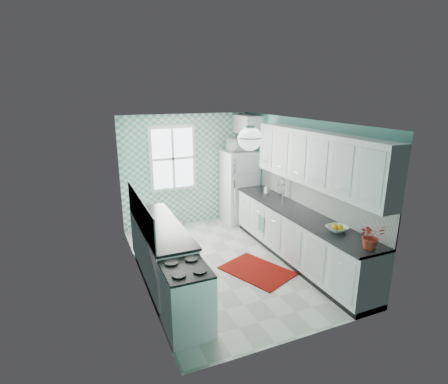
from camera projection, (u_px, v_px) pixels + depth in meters
name	position (u px, v px, depth m)	size (l,w,h in m)	color
floor	(227.00, 263.00, 6.29)	(3.00, 4.40, 0.02)	silver
ceiling	(227.00, 121.00, 5.59)	(3.00, 4.40, 0.02)	white
wall_back	(188.00, 170.00, 7.89)	(3.00, 0.02, 2.50)	#5EA59E
wall_front	(305.00, 248.00, 3.99)	(3.00, 0.02, 2.50)	#5EA59E
wall_left	(137.00, 207.00, 5.37)	(0.02, 4.40, 2.50)	#5EA59E
wall_right	(301.00, 187.00, 6.51)	(0.02, 4.40, 2.50)	#5EA59E
accent_wall	(188.00, 170.00, 7.87)	(3.00, 0.01, 2.50)	#5FB29A
window	(173.00, 158.00, 7.63)	(1.04, 0.05, 1.44)	white
backsplash_right	(313.00, 195.00, 6.17)	(0.02, 3.60, 0.51)	white
backsplash_left	(140.00, 212.00, 5.33)	(0.02, 2.15, 0.51)	white
upper_cabinets_right	(316.00, 159.00, 5.73)	(0.33, 3.20, 0.90)	silver
upper_cabinet_fridge	(248.00, 125.00, 7.77)	(0.40, 0.74, 0.40)	silver
ceiling_light	(250.00, 139.00, 4.94)	(0.34, 0.34, 0.35)	silver
base_cabinets_right	(297.00, 237.00, 6.26)	(0.60, 3.60, 0.90)	white
countertop_right	(298.00, 212.00, 6.13)	(0.63, 3.60, 0.04)	black
base_cabinets_left	(161.00, 253.00, 5.64)	(0.60, 2.15, 0.90)	white
countertop_left	(160.00, 226.00, 5.52)	(0.63, 2.15, 0.04)	black
fridge	(239.00, 187.00, 8.09)	(0.73, 0.72, 1.67)	silver
stove	(186.00, 298.00, 4.43)	(0.57, 0.71, 0.86)	white
sink	(275.00, 199.00, 6.83)	(0.54, 0.45, 0.53)	silver
rug	(257.00, 271.00, 5.98)	(0.80, 1.14, 0.02)	maroon
dish_towel	(261.00, 224.00, 6.81)	(0.01, 0.22, 0.33)	#4EA69C
fruit_bowl	(337.00, 229.00, 5.25)	(0.31, 0.31, 0.08)	white
potted_plant	(371.00, 236.00, 4.63)	(0.32, 0.28, 0.36)	#B11D1D
soap_bottle	(267.00, 189.00, 7.18)	(0.09, 0.09, 0.20)	#B1BCC7
microwave	(240.00, 144.00, 7.81)	(0.54, 0.36, 0.30)	silver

